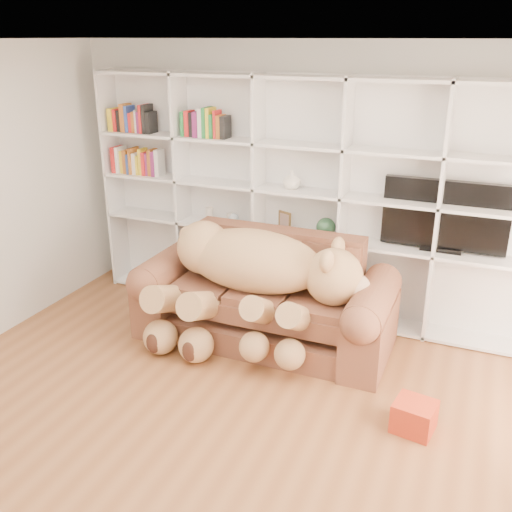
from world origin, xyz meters
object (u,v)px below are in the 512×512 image
at_px(teddy_bear, 250,276).
at_px(tv, 445,216).
at_px(sofa, 266,302).
at_px(gift_box, 414,416).

relative_size(teddy_bear, tv, 1.73).
xyz_separation_m(sofa, tv, (1.47, 0.71, 0.82)).
height_order(sofa, tv, tv).
bearing_deg(sofa, teddy_bear, -110.64).
relative_size(sofa, teddy_bear, 1.22).
xyz_separation_m(teddy_bear, gift_box, (1.60, -0.67, -0.59)).
height_order(sofa, gift_box, sofa).
bearing_deg(tv, sofa, -154.13).
xyz_separation_m(teddy_bear, tv, (1.54, 0.91, 0.48)).
bearing_deg(gift_box, tv, 92.14).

